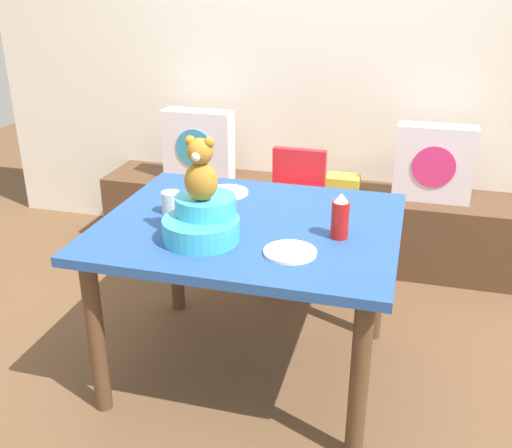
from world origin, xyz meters
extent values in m
plane|color=brown|center=(0.00, 0.00, 0.00)|extent=(8.00, 8.00, 0.00)
cube|color=silver|center=(0.00, 1.53, 1.30)|extent=(4.40, 0.10, 2.60)
cube|color=brown|center=(0.00, 1.26, 0.23)|extent=(2.60, 0.44, 0.46)
cube|color=silver|center=(-0.69, 1.24, 0.68)|extent=(0.44, 0.14, 0.44)
cylinder|color=teal|center=(-0.69, 1.16, 0.68)|extent=(0.24, 0.01, 0.24)
cube|color=silver|center=(0.75, 1.24, 0.68)|extent=(0.44, 0.14, 0.44)
cylinder|color=#E02D72|center=(0.75, 1.16, 0.68)|extent=(0.24, 0.01, 0.24)
cube|color=gold|center=(0.23, 1.26, 0.51)|extent=(0.20, 0.14, 0.09)
cube|color=#264C8C|center=(0.00, 0.00, 0.72)|extent=(1.23, 1.02, 0.04)
cylinder|color=brown|center=(-0.53, -0.42, 0.35)|extent=(0.07, 0.07, 0.70)
cylinder|color=brown|center=(0.53, -0.42, 0.35)|extent=(0.07, 0.07, 0.70)
cylinder|color=brown|center=(-0.53, 0.42, 0.35)|extent=(0.07, 0.07, 0.70)
cylinder|color=brown|center=(0.53, 0.42, 0.35)|extent=(0.07, 0.07, 0.70)
cylinder|color=red|center=(0.02, 0.81, 0.51)|extent=(0.34, 0.34, 0.10)
cube|color=red|center=(0.02, 0.95, 0.67)|extent=(0.30, 0.06, 0.24)
cube|color=white|center=(0.01, 0.63, 0.58)|extent=(0.30, 0.21, 0.02)
cylinder|color=silver|center=(-0.12, 0.67, 0.23)|extent=(0.03, 0.03, 0.46)
cylinder|color=silver|center=(0.16, 0.67, 0.23)|extent=(0.03, 0.03, 0.46)
cylinder|color=silver|center=(-0.12, 0.95, 0.23)|extent=(0.03, 0.03, 0.46)
cylinder|color=silver|center=(0.16, 0.95, 0.23)|extent=(0.03, 0.03, 0.46)
cylinder|color=#39B0CF|center=(-0.13, -0.22, 0.79)|extent=(0.30, 0.30, 0.09)
cylinder|color=#39B0CF|center=(-0.13, -0.16, 0.86)|extent=(0.24, 0.24, 0.07)
ellipsoid|color=#AB7525|center=(-0.13, -0.20, 0.97)|extent=(0.13, 0.11, 0.15)
sphere|color=#AB7525|center=(-0.13, -0.20, 1.09)|extent=(0.10, 0.10, 0.10)
sphere|color=beige|center=(-0.13, -0.24, 1.08)|extent=(0.04, 0.04, 0.04)
sphere|color=#AB7525|center=(-0.17, -0.20, 1.13)|extent=(0.04, 0.04, 0.04)
sphere|color=#AB7525|center=(-0.10, -0.20, 1.13)|extent=(0.04, 0.04, 0.04)
cylinder|color=red|center=(0.38, -0.05, 0.81)|extent=(0.07, 0.07, 0.15)
cone|color=white|center=(0.38, -0.05, 0.91)|extent=(0.06, 0.06, 0.03)
cylinder|color=silver|center=(-0.36, 0.01, 0.79)|extent=(0.08, 0.08, 0.09)
torus|color=silver|center=(-0.30, 0.01, 0.79)|extent=(0.06, 0.01, 0.06)
cylinder|color=white|center=(0.23, -0.24, 0.75)|extent=(0.20, 0.20, 0.01)
cylinder|color=white|center=(-0.20, 0.30, 0.75)|extent=(0.20, 0.20, 0.01)
camera|label=1|loc=(0.63, -2.20, 1.72)|focal=41.93mm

